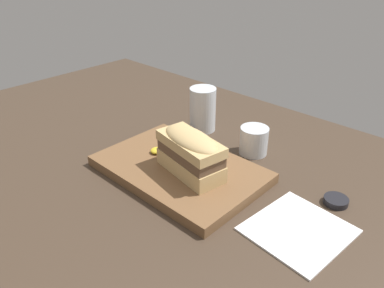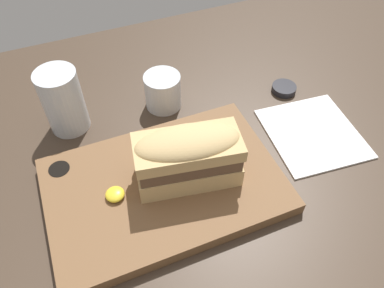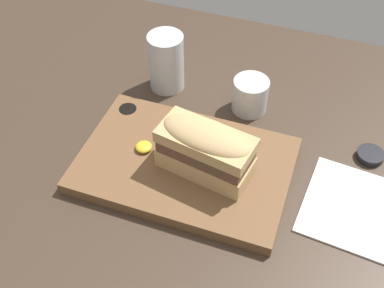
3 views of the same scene
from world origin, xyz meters
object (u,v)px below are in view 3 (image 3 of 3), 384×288
object	(u,v)px
sandwich	(206,148)
water_glass	(166,65)
wine_glass	(250,96)
napkin	(354,208)
serving_board	(184,165)
condiment_dish	(370,155)

from	to	relation	value
sandwich	water_glass	xyz separation A→B (cm)	(-16.03, 21.94, -2.43)
sandwich	water_glass	world-z (taller)	same
sandwich	wine_glass	size ratio (longest dim) A/B	2.42
wine_glass	napkin	world-z (taller)	wine_glass
water_glass	napkin	xyz separation A→B (cm)	(42.63, -19.98, -5.30)
wine_glass	napkin	distance (cm)	30.44
water_glass	wine_glass	distance (cm)	19.02
sandwich	wine_glass	distance (cm)	21.38
wine_glass	serving_board	bearing A→B (deg)	-109.24
water_glass	condiment_dish	xyz separation A→B (cm)	(44.09, -6.95, -4.82)
napkin	sandwich	bearing A→B (deg)	-175.80
condiment_dish	napkin	bearing A→B (deg)	-96.38
water_glass	wine_glass	bearing A→B (deg)	-3.78
wine_glass	condiment_dish	bearing A→B (deg)	-12.74
serving_board	sandwich	bearing A→B (deg)	-7.95
condiment_dish	water_glass	bearing A→B (deg)	171.04
wine_glass	condiment_dish	xyz separation A→B (cm)	(25.24, -5.71, -2.68)
sandwich	condiment_dish	size ratio (longest dim) A/B	3.42
napkin	condiment_dish	distance (cm)	13.12
wine_glass	condiment_dish	size ratio (longest dim) A/B	1.42
wine_glass	napkin	xyz separation A→B (cm)	(23.78, -18.74, -3.16)
serving_board	condiment_dish	world-z (taller)	serving_board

